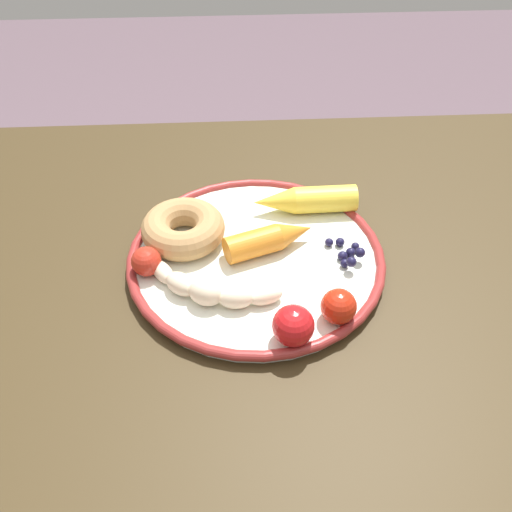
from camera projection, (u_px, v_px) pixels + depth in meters
The scene contains 10 objects.
dining_table at pixel (289, 335), 0.73m from camera, with size 1.13×0.75×0.77m.
plate at pixel (256, 258), 0.68m from camera, with size 0.31×0.31×0.02m.
banana at pixel (209, 289), 0.62m from camera, with size 0.15×0.08×0.03m.
carrot_orange at pixel (270, 239), 0.67m from camera, with size 0.12×0.07×0.03m.
carrot_yellow at pixel (305, 200), 0.73m from camera, with size 0.13×0.04×0.03m.
donut at pixel (183, 228), 0.68m from camera, with size 0.10×0.10×0.04m, color #AD8150.
blueberry_pile at pixel (348, 253), 0.66m from camera, with size 0.04×0.06×0.02m.
tomato_near at pixel (146, 261), 0.64m from camera, with size 0.03×0.03×0.03m, color red.
tomato_mid at pixel (293, 326), 0.57m from camera, with size 0.04×0.04×0.04m, color red.
tomato_far at pixel (339, 306), 0.59m from camera, with size 0.04×0.04×0.04m, color red.
Camera 1 is at (0.07, 0.46, 1.24)m, focal length 39.39 mm.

